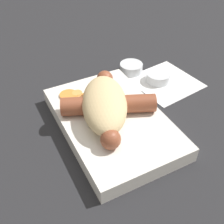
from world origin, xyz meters
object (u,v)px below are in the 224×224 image
(food_tray, at_px, (112,122))
(condiment_cup_far, at_px, (131,68))
(sausage, at_px, (107,105))
(bread_roll, at_px, (104,103))
(condiment_cup_near, at_px, (158,78))

(food_tray, height_order, condiment_cup_far, food_tray)
(food_tray, bearing_deg, condiment_cup_far, -40.60)
(sausage, bearing_deg, bread_roll, 111.86)
(food_tray, relative_size, sausage, 1.42)
(food_tray, height_order, bread_roll, bread_roll)
(condiment_cup_near, distance_m, condiment_cup_far, 0.07)
(food_tray, relative_size, bread_roll, 1.53)
(food_tray, distance_m, bread_roll, 0.04)
(condiment_cup_near, height_order, condiment_cup_far, same)
(sausage, distance_m, condiment_cup_near, 0.19)
(bread_roll, relative_size, condiment_cup_near, 3.26)
(sausage, bearing_deg, condiment_cup_near, -65.70)
(bread_roll, bearing_deg, condiment_cup_near, -65.80)
(condiment_cup_near, bearing_deg, bread_roll, 114.20)
(bread_roll, height_order, condiment_cup_far, bread_roll)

